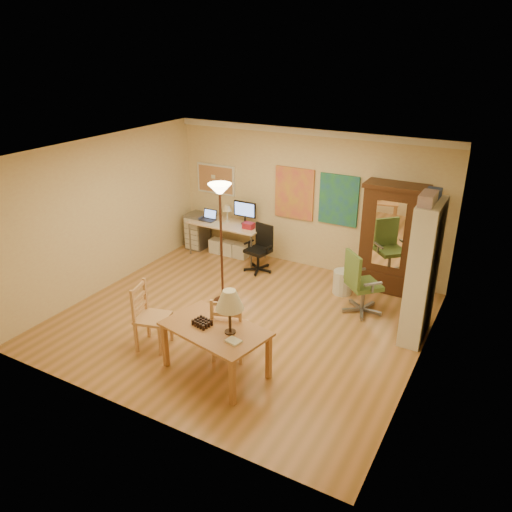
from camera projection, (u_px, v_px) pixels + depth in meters
The scene contains 16 objects.
floor at pixel (241, 320), 8.07m from camera, with size 5.50×5.50×0.00m, color #9E6C38.
crown_molding at pixel (309, 132), 8.99m from camera, with size 5.50×0.08×0.12m, color white.
corkboard at pixel (216, 179), 10.37m from camera, with size 0.90×0.04×0.62m, color tan.
art_panel_left at pixel (294, 193), 9.59m from camera, with size 0.80×0.04×1.00m, color gold.
art_panel_right at pixel (339, 200), 9.18m from camera, with size 0.75×0.04×0.95m, color #23628D.
dining_table at pixel (220, 321), 6.44m from camera, with size 1.52×1.08×1.30m.
ladder_chair_back at pixel (229, 329), 6.95m from camera, with size 0.57×0.55×0.98m.
ladder_chair_left at pixel (151, 318), 7.21m from camera, with size 0.54×0.55×0.99m.
torchiere_lamp at pixel (220, 209), 7.96m from camera, with size 0.38×0.38×2.09m.
computer_desk at pixel (229, 236), 10.32m from camera, with size 1.57×0.69×1.19m.
office_chair_black at pixel (259, 259), 9.71m from camera, with size 0.57×0.57×0.92m.
office_chair_green at pixel (361, 297), 8.18m from camera, with size 0.70×0.70×1.08m.
drawer_cart at pixel (197, 231), 10.73m from camera, with size 0.39×0.46×0.77m.
armoire at pixel (390, 245), 8.75m from camera, with size 1.06×0.50×1.95m.
bookshelf at pixel (422, 273), 7.22m from camera, with size 0.32×0.85×2.13m.
wastebin at pixel (343, 282), 8.84m from camera, with size 0.34×0.34×0.43m, color silver.
Camera 1 is at (3.61, -6.00, 4.15)m, focal length 35.00 mm.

